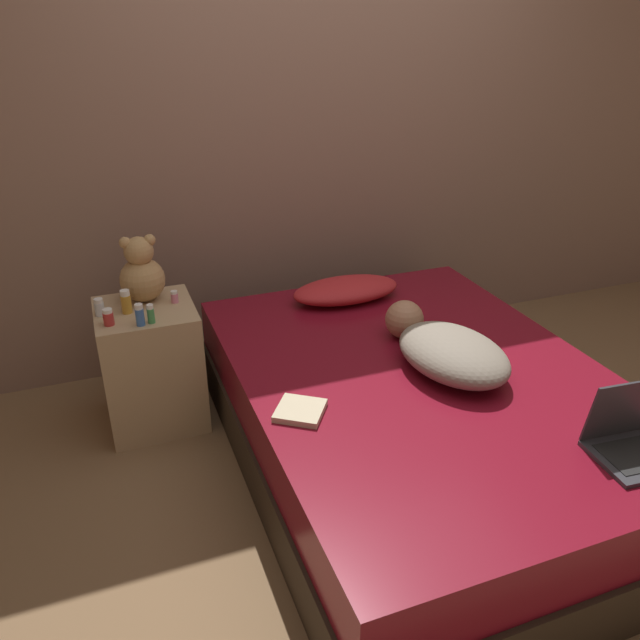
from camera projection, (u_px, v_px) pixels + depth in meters
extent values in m
plane|color=brown|center=(415.00, 462.00, 2.79)|extent=(12.00, 12.00, 0.00)
cube|color=#846656|center=(314.00, 120.00, 3.31)|extent=(8.00, 0.06, 2.60)
cube|color=#2D2319|center=(417.00, 440.00, 2.74)|extent=(1.49, 2.04, 0.24)
cube|color=maroon|center=(421.00, 395.00, 2.63)|extent=(1.46, 2.00, 0.23)
cube|color=tan|center=(152.00, 365.00, 2.97)|extent=(0.44, 0.44, 0.60)
ellipsoid|color=red|center=(346.00, 290.00, 3.20)|extent=(0.56, 0.28, 0.11)
ellipsoid|color=gray|center=(453.00, 354.00, 2.55)|extent=(0.45, 0.58, 0.16)
sphere|color=#A87556|center=(404.00, 319.00, 2.82)|extent=(0.17, 0.17, 0.17)
cylinder|color=#A87556|center=(479.00, 352.00, 2.66)|extent=(0.09, 0.25, 0.06)
cube|color=#333338|center=(639.00, 456.00, 2.07)|extent=(0.32, 0.26, 0.02)
cube|color=black|center=(639.00, 454.00, 2.07)|extent=(0.26, 0.19, 0.00)
cube|color=#333338|center=(626.00, 408.00, 2.10)|extent=(0.29, 0.07, 0.23)
cube|color=black|center=(626.00, 408.00, 2.10)|extent=(0.26, 0.06, 0.20)
sphere|color=tan|center=(143.00, 280.00, 2.88)|extent=(0.21, 0.21, 0.21)
sphere|color=tan|center=(139.00, 251.00, 2.82)|extent=(0.13, 0.13, 0.13)
sphere|color=tan|center=(125.00, 243.00, 2.78)|extent=(0.05, 0.05, 0.05)
sphere|color=tan|center=(150.00, 240.00, 2.81)|extent=(0.05, 0.05, 0.05)
cylinder|color=#3D8E4C|center=(151.00, 316.00, 2.69)|extent=(0.03, 0.03, 0.07)
cylinder|color=white|center=(150.00, 307.00, 2.67)|extent=(0.03, 0.03, 0.02)
cylinder|color=pink|center=(175.00, 298.00, 2.89)|extent=(0.03, 0.03, 0.04)
cylinder|color=white|center=(174.00, 292.00, 2.88)|extent=(0.03, 0.03, 0.01)
cylinder|color=#B72D2D|center=(109.00, 319.00, 2.68)|extent=(0.04, 0.04, 0.06)
cylinder|color=white|center=(107.00, 311.00, 2.66)|extent=(0.04, 0.04, 0.02)
cylinder|color=gold|center=(126.00, 304.00, 2.78)|extent=(0.05, 0.05, 0.09)
cylinder|color=white|center=(125.00, 293.00, 2.76)|extent=(0.04, 0.04, 0.02)
cylinder|color=#3866B2|center=(140.00, 317.00, 2.67)|extent=(0.04, 0.04, 0.08)
cylinder|color=white|center=(139.00, 307.00, 2.65)|extent=(0.03, 0.03, 0.02)
cylinder|color=silver|center=(100.00, 309.00, 2.76)|extent=(0.04, 0.04, 0.06)
cylinder|color=white|center=(98.00, 301.00, 2.74)|extent=(0.04, 0.04, 0.02)
cube|color=#C6B793|center=(300.00, 411.00, 2.30)|extent=(0.23, 0.23, 0.02)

